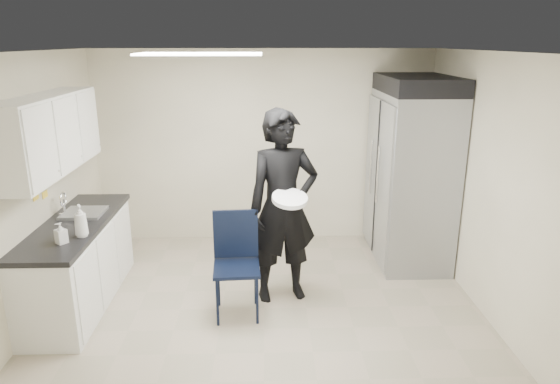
{
  "coord_description": "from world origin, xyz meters",
  "views": [
    {
      "loc": [
        0.03,
        -4.66,
        2.7
      ],
      "look_at": [
        0.17,
        0.2,
        1.22
      ],
      "focal_mm": 32.0,
      "sensor_mm": 36.0,
      "label": 1
    }
  ],
  "objects_px": {
    "folding_chair": "(237,268)",
    "man_tuxedo": "(283,207)",
    "commercial_fridge": "(411,178)",
    "lower_counter": "(79,265)"
  },
  "relations": [
    {
      "from": "folding_chair",
      "to": "man_tuxedo",
      "type": "relative_size",
      "value": 0.5
    },
    {
      "from": "commercial_fridge",
      "to": "man_tuxedo",
      "type": "relative_size",
      "value": 1.02
    },
    {
      "from": "lower_counter",
      "to": "man_tuxedo",
      "type": "xyz_separation_m",
      "value": [
        2.15,
        0.08,
        0.6
      ]
    },
    {
      "from": "commercial_fridge",
      "to": "lower_counter",
      "type": "bearing_deg",
      "value": -164.12
    },
    {
      "from": "folding_chair",
      "to": "man_tuxedo",
      "type": "bearing_deg",
      "value": 35.23
    },
    {
      "from": "folding_chair",
      "to": "man_tuxedo",
      "type": "height_order",
      "value": "man_tuxedo"
    },
    {
      "from": "commercial_fridge",
      "to": "man_tuxedo",
      "type": "height_order",
      "value": "commercial_fridge"
    },
    {
      "from": "man_tuxedo",
      "to": "folding_chair",
      "type": "bearing_deg",
      "value": -154.83
    },
    {
      "from": "lower_counter",
      "to": "folding_chair",
      "type": "relative_size",
      "value": 1.85
    },
    {
      "from": "lower_counter",
      "to": "man_tuxedo",
      "type": "relative_size",
      "value": 0.92
    }
  ]
}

